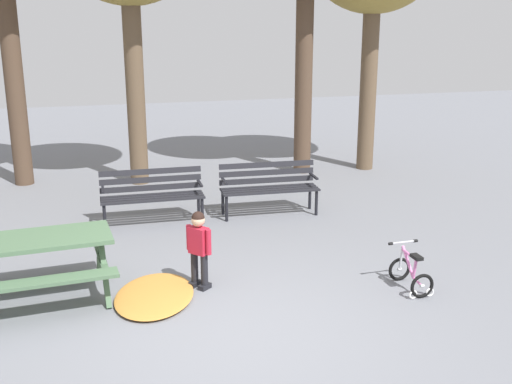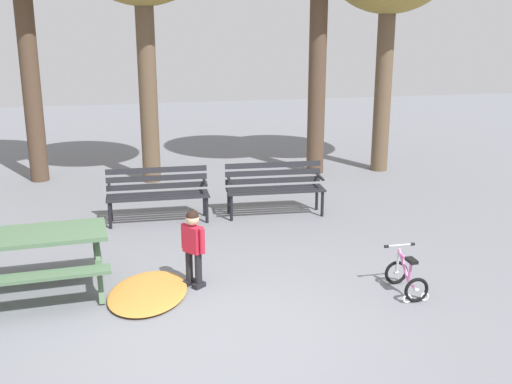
{
  "view_description": "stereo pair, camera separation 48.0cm",
  "coord_description": "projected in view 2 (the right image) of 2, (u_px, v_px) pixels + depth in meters",
  "views": [
    {
      "loc": [
        -1.3,
        -5.64,
        3.17
      ],
      "look_at": [
        0.9,
        2.24,
        0.85
      ],
      "focal_mm": 43.58,
      "sensor_mm": 36.0,
      "label": 1
    },
    {
      "loc": [
        -0.83,
        -5.76,
        3.17
      ],
      "look_at": [
        0.9,
        2.24,
        0.85
      ],
      "focal_mm": 43.58,
      "sensor_mm": 36.0,
      "label": 2
    }
  ],
  "objects": [
    {
      "name": "child_standing",
      "position": [
        193.0,
        243.0,
        7.42
      ],
      "size": [
        0.28,
        0.3,
        0.97
      ],
      "color": "black",
      "rests_on": "ground"
    },
    {
      "name": "kids_bicycle",
      "position": [
        406.0,
        277.0,
        7.33
      ],
      "size": [
        0.39,
        0.57,
        0.54
      ],
      "color": "black",
      "rests_on": "ground"
    },
    {
      "name": "ground",
      "position": [
        217.0,
        333.0,
        6.45
      ],
      "size": [
        36.0,
        36.0,
        0.0
      ],
      "primitive_type": "plane",
      "color": "slate"
    },
    {
      "name": "picnic_table",
      "position": [
        27.0,
        248.0,
        7.17
      ],
      "size": [
        1.9,
        1.47,
        0.79
      ],
      "color": "#4C6B4C",
      "rests_on": "ground"
    },
    {
      "name": "park_bench_far_left",
      "position": [
        158.0,
        190.0,
        9.85
      ],
      "size": [
        1.61,
        0.5,
        0.85
      ],
      "color": "#232328",
      "rests_on": "ground"
    },
    {
      "name": "park_bench_left",
      "position": [
        275.0,
        184.0,
        10.2
      ],
      "size": [
        1.62,
        0.54,
        0.85
      ],
      "color": "#232328",
      "rests_on": "ground"
    },
    {
      "name": "leaf_pile",
      "position": [
        148.0,
        293.0,
        7.31
      ],
      "size": [
        1.24,
        1.5,
        0.07
      ],
      "primitive_type": "ellipsoid",
      "rotation": [
        0.0,
        0.0,
        1.28
      ],
      "color": "#C68438",
      "rests_on": "ground"
    }
  ]
}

